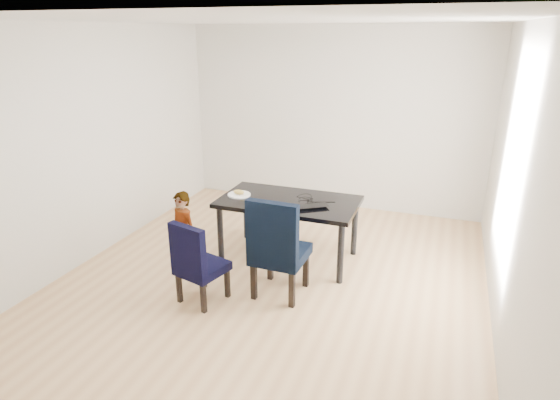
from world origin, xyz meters
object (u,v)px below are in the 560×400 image
(chair_right, at_px, (281,245))
(laptop, at_px, (311,205))
(dining_table, at_px, (289,229))
(plate, at_px, (239,195))
(chair_left, at_px, (202,261))
(child, at_px, (183,235))

(chair_right, bearing_deg, laptop, 81.42)
(laptop, bearing_deg, dining_table, -54.74)
(plate, height_order, laptop, laptop)
(chair_left, relative_size, child, 0.90)
(chair_left, height_order, laptop, chair_left)
(dining_table, distance_m, chair_right, 0.82)
(dining_table, height_order, chair_right, chair_right)
(chair_left, xyz_separation_m, laptop, (0.81, 1.07, 0.32))
(chair_left, xyz_separation_m, child, (-0.45, 0.39, 0.05))
(chair_right, height_order, plate, chair_right)
(dining_table, xyz_separation_m, chair_left, (-0.51, -1.18, 0.07))
(child, bearing_deg, chair_left, -17.56)
(plate, bearing_deg, laptop, -3.45)
(child, relative_size, plate, 3.54)
(laptop, bearing_deg, child, -6.12)
(dining_table, height_order, plate, plate)
(chair_left, relative_size, plate, 3.18)
(chair_right, height_order, child, chair_right)
(chair_left, distance_m, plate, 1.17)
(child, bearing_deg, plate, 88.02)
(chair_left, xyz_separation_m, chair_right, (0.69, 0.40, 0.10))
(dining_table, relative_size, laptop, 4.39)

